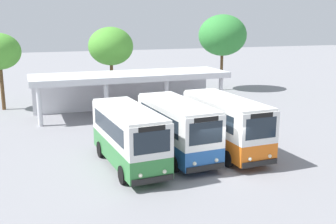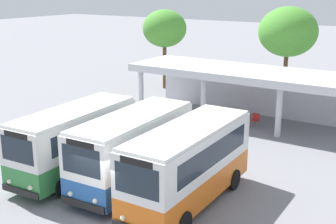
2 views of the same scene
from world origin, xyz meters
The scene contains 13 objects.
ground_plane centered at (0.00, 0.00, 0.00)m, with size 180.00×180.00×0.00m, color gray.
city_bus_nearest_orange centered at (-4.00, 2.47, 1.75)m, with size 2.55×7.02×3.17m.
city_bus_second_in_row centered at (-1.06, 3.01, 1.78)m, with size 2.58×7.00×3.21m.
city_bus_middle_cream centered at (1.89, 2.79, 1.80)m, with size 2.43×7.25×3.26m.
terminal_canopy centered at (-0.53, 15.30, 2.57)m, with size 16.20×4.72×3.40m.
waiting_chair_end_by_column centered at (-2.81, 13.80, 0.52)m, with size 0.45×0.45×0.86m.
waiting_chair_second_from_end centered at (-2.22, 13.86, 0.52)m, with size 0.45×0.45×0.86m.
waiting_chair_middle_seat centered at (-1.62, 13.86, 0.52)m, with size 0.45×0.45×0.86m.
waiting_chair_fourth_seat centered at (-1.02, 13.93, 0.52)m, with size 0.45×0.45×0.86m.
waiting_chair_fifth_seat centered at (-0.43, 13.85, 0.52)m, with size 0.45×0.45×0.86m.
waiting_chair_far_end_seat centered at (0.17, 13.89, 0.52)m, with size 0.45×0.45×0.86m.
roadside_tree_behind_canopy centered at (-0.68, 21.44, 5.22)m, with size 4.35×4.35×7.09m.
roadside_tree_east_of_canopy centered at (12.09, 22.57, 6.10)m, with size 5.29×5.29×8.36m.
Camera 1 is at (-9.02, -16.97, 7.52)m, focal length 42.34 mm.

